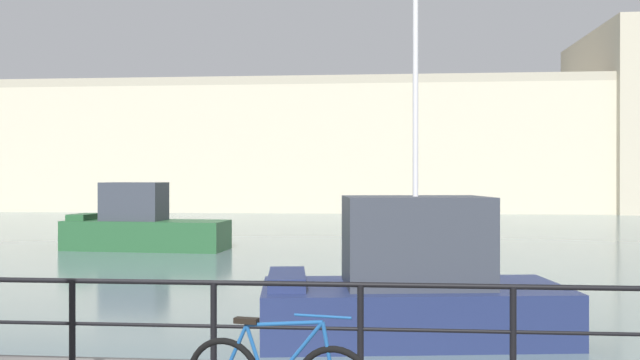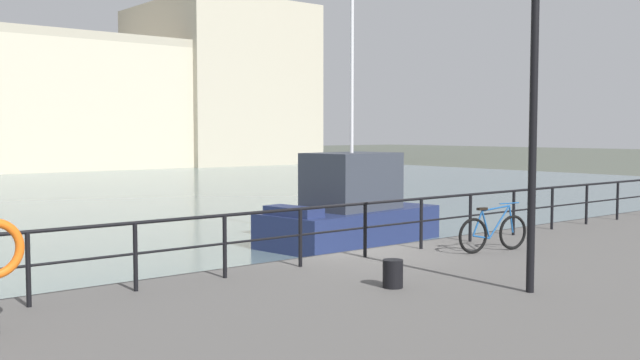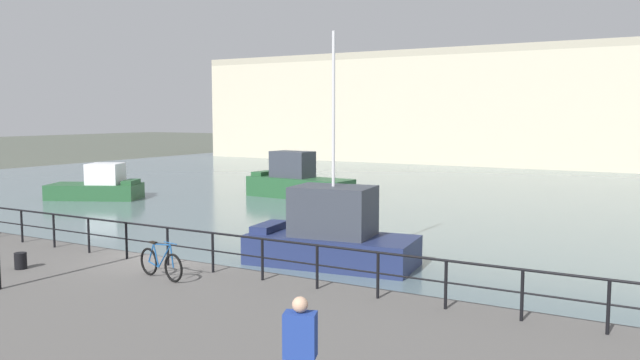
{
  "view_description": "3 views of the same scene",
  "coord_description": "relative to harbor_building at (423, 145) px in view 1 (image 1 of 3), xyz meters",
  "views": [
    {
      "loc": [
        2.71,
        -7.76,
        2.9
      ],
      "look_at": [
        1.78,
        3.21,
        2.86
      ],
      "focal_mm": 37.01,
      "sensor_mm": 36.0,
      "label": 1
    },
    {
      "loc": [
        -10.11,
        -10.98,
        3.14
      ],
      "look_at": [
        2.24,
        4.17,
        1.84
      ],
      "focal_mm": 40.51,
      "sensor_mm": 36.0,
      "label": 2
    },
    {
      "loc": [
        13.3,
        -13.63,
        4.83
      ],
      "look_at": [
        2.06,
        5.68,
        2.56
      ],
      "focal_mm": 36.02,
      "sensor_mm": 36.0,
      "label": 3
    }
  ],
  "objects": [
    {
      "name": "quay_railing",
      "position": [
        -6.02,
        -53.28,
        -4.44
      ],
      "size": [
        25.51,
        0.07,
        1.08
      ],
      "color": "black",
      "rests_on": "quay_promenade"
    },
    {
      "name": "moored_harbor_tender",
      "position": [
        -13.6,
        -34.55,
        -4.94
      ],
      "size": [
        6.6,
        2.51,
        2.7
      ],
      "rotation": [
        0.0,
        0.0,
        3.07
      ],
      "color": "#23512D",
      "rests_on": "water_basin"
    },
    {
      "name": "moored_cabin_cruiser",
      "position": [
        -3.61,
        -48.34,
        -4.91
      ],
      "size": [
        5.65,
        3.04,
        7.44
      ],
      "rotation": [
        0.0,
        0.0,
        3.27
      ],
      "color": "navy",
      "rests_on": "water_basin"
    },
    {
      "name": "harbor_building",
      "position": [
        0.0,
        0.0,
        0.0
      ],
      "size": [
        70.97,
        16.25,
        15.59
      ],
      "color": "#C1B79E",
      "rests_on": "ground_plane"
    },
    {
      "name": "water_basin",
      "position": [
        -6.97,
        -22.33,
        -5.88
      ],
      "size": [
        80.0,
        60.0,
        0.01
      ],
      "primitive_type": "cube",
      "color": "slate",
      "rests_on": "ground_plane"
    }
  ]
}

